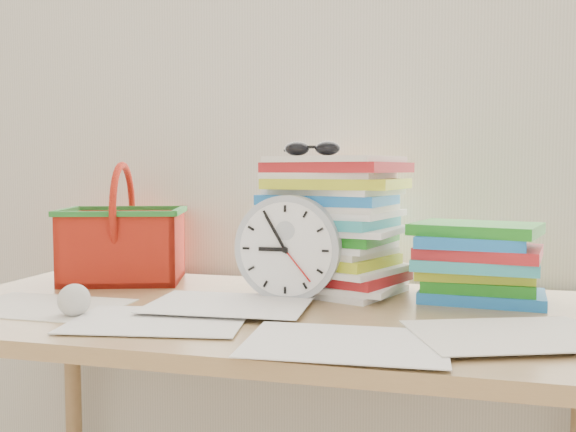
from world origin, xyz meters
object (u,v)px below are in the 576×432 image
(clock, at_px, (288,248))
(basket, at_px, (123,223))
(desk, at_px, (266,344))
(book_stack, at_px, (476,262))
(paper_stack, at_px, (335,224))

(clock, distance_m, basket, 0.48)
(desk, xyz_separation_m, clock, (0.03, 0.08, 0.19))
(clock, xyz_separation_m, book_stack, (0.39, 0.10, -0.03))
(desk, height_order, basket, basket)
(paper_stack, height_order, book_stack, paper_stack)
(clock, xyz_separation_m, basket, (-0.46, 0.13, 0.03))
(paper_stack, relative_size, clock, 1.39)
(clock, distance_m, book_stack, 0.40)
(paper_stack, relative_size, book_stack, 1.13)
(desk, distance_m, clock, 0.21)
(desk, xyz_separation_m, paper_stack, (0.10, 0.21, 0.23))
(clock, bearing_deg, desk, -108.23)
(basket, bearing_deg, paper_stack, -17.23)
(book_stack, relative_size, basket, 0.95)
(basket, bearing_deg, clock, -33.16)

